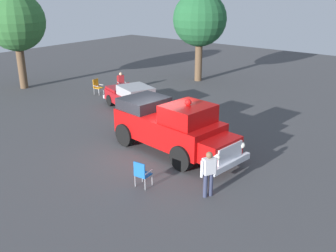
{
  "coord_description": "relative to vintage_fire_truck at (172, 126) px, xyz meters",
  "views": [
    {
      "loc": [
        9.91,
        -11.59,
        6.86
      ],
      "look_at": [
        0.3,
        0.5,
        1.13
      ],
      "focal_mm": 40.66,
      "sensor_mm": 36.0,
      "label": 1
    }
  ],
  "objects": [
    {
      "name": "oak_tree_left",
      "position": [
        -6.59,
        11.72,
        3.31
      ],
      "size": [
        3.92,
        3.92,
        6.52
      ],
      "color": "brown",
      "rests_on": "ground"
    },
    {
      "name": "spectator_seated",
      "position": [
        -8.97,
        5.88,
        -0.5
      ],
      "size": [
        0.65,
        0.59,
        1.29
      ],
      "color": "#383842",
      "rests_on": "ground"
    },
    {
      "name": "traffic_cone",
      "position": [
        -1.13,
        2.96,
        -0.89
      ],
      "size": [
        0.4,
        0.4,
        0.64
      ],
      "color": "orange",
      "rests_on": "ground"
    },
    {
      "name": "oak_tree_right",
      "position": [
        -15.0,
        2.18,
        3.35
      ],
      "size": [
        3.95,
        3.95,
        6.56
      ],
      "color": "brown",
      "rests_on": "ground"
    },
    {
      "name": "ground_plane",
      "position": [
        -0.53,
        -0.47,
        -1.2
      ],
      "size": [
        60.0,
        60.0,
        0.0
      ],
      "primitive_type": "plane",
      "color": "#424244"
    },
    {
      "name": "lawn_chair_near_truck",
      "position": [
        -9.08,
        5.95,
        -0.61
      ],
      "size": [
        0.67,
        0.67,
        1.02
      ],
      "color": "#B7BABF",
      "rests_on": "ground"
    },
    {
      "name": "spectator_standing",
      "position": [
        3.29,
        -2.2,
        -0.23
      ],
      "size": [
        0.42,
        0.62,
        1.68
      ],
      "color": "#2D334C",
      "rests_on": "ground"
    },
    {
      "name": "classic_hot_rod",
      "position": [
        -5.46,
        3.34,
        -0.45
      ],
      "size": [
        4.73,
        3.18,
        1.46
      ],
      "color": "black",
      "rests_on": "ground"
    },
    {
      "name": "lawn_chair_spare",
      "position": [
        -9.66,
        4.3,
        -0.61
      ],
      "size": [
        0.54,
        0.55,
        1.02
      ],
      "color": "#B7BABF",
      "rests_on": "ground"
    },
    {
      "name": "vintage_fire_truck",
      "position": [
        0.0,
        0.0,
        0.0
      ],
      "size": [
        6.16,
        2.93,
        2.59
      ],
      "color": "black",
      "rests_on": "ground"
    },
    {
      "name": "lawn_chair_by_car",
      "position": [
        1.09,
        -3.16,
        -0.61
      ],
      "size": [
        0.56,
        0.55,
        1.02
      ],
      "color": "#B7BABF",
      "rests_on": "ground"
    }
  ]
}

